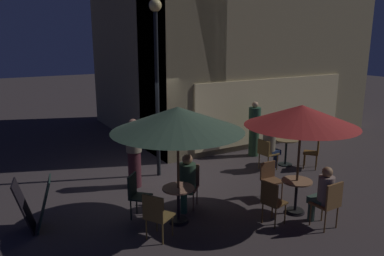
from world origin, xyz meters
The scene contains 22 objects.
ground_plane centered at (0.00, 0.00, 0.00)m, with size 60.00×60.00×0.00m, color #393031.
cafe_building centered at (3.79, 3.12, 4.30)m, with size 8.88×7.16×8.62m.
street_lamp_near_corner centered at (0.24, 0.31, 3.06)m, with size 0.31×0.31×4.53m.
menu_sandwich_board centered at (-3.09, -1.20, 0.52)m, with size 0.77×0.67×1.01m.
cafe_table_0 centered at (-0.57, -2.30, 0.50)m, with size 0.64×0.64×0.74m.
cafe_table_1 centered at (1.76, -3.18, 0.49)m, with size 0.63×0.63×0.72m.
cafe_table_2 centered at (3.77, -0.80, 0.55)m, with size 0.69×0.69×0.78m.
patio_umbrella_0 centered at (-0.57, -2.30, 2.11)m, with size 2.56×2.56×2.35m.
patio_umbrella_1 centered at (1.76, -3.18, 2.09)m, with size 2.28×2.28×2.31m.
cafe_chair_0 centered at (-1.21, -1.68, 0.55)m, with size 0.55×0.55×0.92m.
cafe_chair_1 centered at (-1.25, -2.72, 0.54)m, with size 0.60×0.60×0.91m.
cafe_chair_2 centered at (0.00, -1.72, 0.55)m, with size 0.62×0.62×0.93m.
cafe_chair_3 centered at (1.79, -4.00, 0.58)m, with size 0.45×0.45×0.96m.
cafe_chair_4 centered at (1.80, -2.33, 0.52)m, with size 0.42×0.42×0.85m.
cafe_chair_5 centered at (0.95, -3.33, 0.54)m, with size 0.46×0.46×0.91m.
cafe_chair_6 centered at (2.99, -0.84, 0.54)m, with size 0.46×0.46×0.88m.
cafe_chair_7 centered at (4.25, -1.42, 0.56)m, with size 0.57×0.57×0.95m.
patron_seated_0 centered at (-0.11, -1.82, 0.69)m, with size 0.54×0.54×1.21m.
patron_seated_1 centered at (1.78, -3.84, 0.69)m, with size 0.32×0.52×1.23m.
patron_seated_2 centered at (3.13, -0.84, 0.70)m, with size 0.55×0.37×1.23m.
patron_standing_3 centered at (-0.61, -0.10, 0.86)m, with size 0.38×0.38×1.72m.
patron_standing_4 centered at (3.56, 0.39, 0.86)m, with size 0.37×0.37×1.72m.
Camera 1 is at (-3.84, -8.41, 3.61)m, focal length 35.22 mm.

